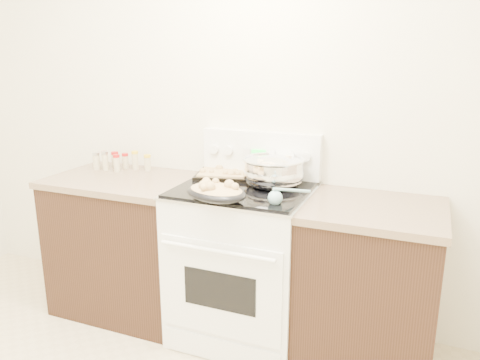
% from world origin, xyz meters
% --- Properties ---
extents(counter_left, '(0.93, 0.67, 0.92)m').
position_xyz_m(counter_left, '(-0.48, 1.43, 0.46)').
color(counter_left, black).
rests_on(counter_left, ground).
extents(counter_right, '(0.73, 0.67, 0.92)m').
position_xyz_m(counter_right, '(1.08, 1.43, 0.46)').
color(counter_right, black).
rests_on(counter_right, ground).
extents(kitchen_range, '(0.78, 0.73, 1.22)m').
position_xyz_m(kitchen_range, '(0.35, 1.42, 0.49)').
color(kitchen_range, white).
rests_on(kitchen_range, ground).
extents(mixing_bowl, '(0.42, 0.42, 0.21)m').
position_xyz_m(mixing_bowl, '(0.50, 1.52, 1.03)').
color(mixing_bowl, silver).
rests_on(mixing_bowl, kitchen_range).
extents(roasting_pan, '(0.41, 0.34, 0.12)m').
position_xyz_m(roasting_pan, '(0.31, 1.14, 0.99)').
color(roasting_pan, black).
rests_on(roasting_pan, kitchen_range).
extents(baking_sheet, '(0.47, 0.38, 0.06)m').
position_xyz_m(baking_sheet, '(0.18, 1.62, 0.96)').
color(baking_sheet, black).
rests_on(baking_sheet, kitchen_range).
extents(wooden_spoon, '(0.20, 0.21, 0.04)m').
position_xyz_m(wooden_spoon, '(0.22, 1.30, 0.95)').
color(wooden_spoon, '#9A7746').
rests_on(wooden_spoon, kitchen_range).
extents(blue_ladle, '(0.18, 0.23, 0.10)m').
position_xyz_m(blue_ladle, '(0.62, 1.22, 0.98)').
color(blue_ladle, '#81B2C0').
rests_on(blue_ladle, kitchen_range).
extents(spice_jars, '(0.40, 0.15, 0.13)m').
position_xyz_m(spice_jars, '(-0.64, 1.59, 0.98)').
color(spice_jars, '#BFB28C').
rests_on(spice_jars, counter_left).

